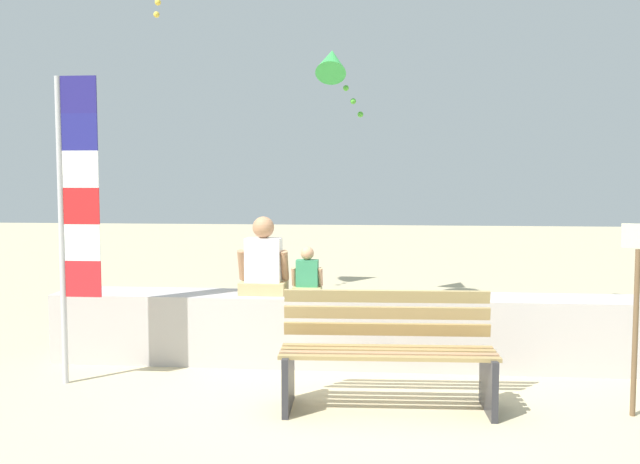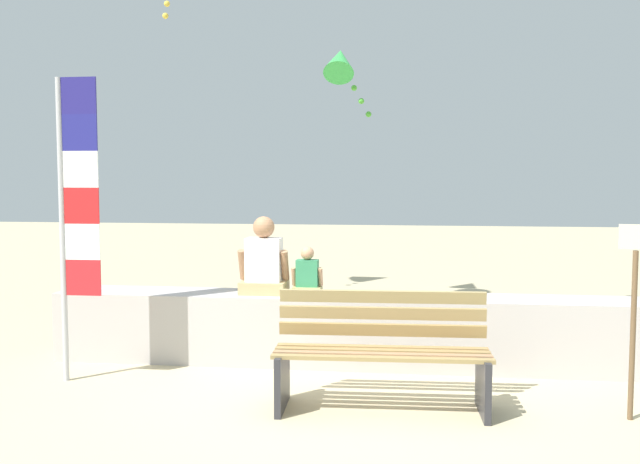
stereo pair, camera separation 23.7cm
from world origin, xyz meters
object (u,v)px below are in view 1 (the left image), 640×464
at_px(person_adult, 264,264).
at_px(kite_green, 332,62).
at_px(sign_post, 636,304).
at_px(flag_banner, 73,206).
at_px(person_child, 307,276).
at_px(park_bench, 387,354).

relative_size(person_adult, kite_green, 0.69).
xyz_separation_m(kite_green, sign_post, (2.61, -4.42, -2.50)).
bearing_deg(flag_banner, person_adult, 30.73).
height_order(person_child, sign_post, sign_post).
distance_m(park_bench, person_child, 1.53).
bearing_deg(person_child, person_adult, -179.95).
bearing_deg(flag_banner, person_child, 24.83).
distance_m(kite_green, sign_post, 5.71).
relative_size(person_adult, sign_post, 0.51).
relative_size(person_child, kite_green, 0.43).
distance_m(person_adult, flag_banner, 1.82).
distance_m(person_adult, sign_post, 3.29).
bearing_deg(flag_banner, park_bench, -7.81).
height_order(person_adult, person_child, person_adult).
bearing_deg(person_child, kite_green, 90.17).
height_order(park_bench, person_child, person_child).
distance_m(person_child, flag_banner, 2.21).
xyz_separation_m(person_child, kite_green, (-0.01, 3.13, 2.50)).
bearing_deg(sign_post, park_bench, 178.82).
height_order(person_adult, flag_banner, flag_banner).
relative_size(park_bench, person_adult, 2.25).
distance_m(person_child, sign_post, 2.90).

